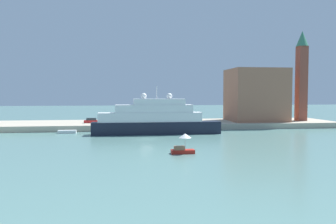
{
  "coord_description": "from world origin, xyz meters",
  "views": [
    {
      "loc": [
        -4.81,
        -69.47,
        9.44
      ],
      "look_at": [
        5.16,
        6.0,
        5.28
      ],
      "focal_mm": 36.44,
      "sensor_mm": 36.0,
      "label": 1
    }
  ],
  "objects": [
    {
      "name": "bell_tower",
      "position": [
        46.71,
        23.92,
        15.59
      ],
      "size": [
        3.44,
        3.44,
        25.96
      ],
      "color": "brown",
      "rests_on": "quay_dock"
    },
    {
      "name": "small_motorboat",
      "position": [
        4.5,
        -17.14,
        1.32
      ],
      "size": [
        3.66,
        1.95,
        3.16
      ],
      "color": "#B22319",
      "rests_on": "ground"
    },
    {
      "name": "work_barge",
      "position": [
        -18.04,
        13.51,
        0.35
      ],
      "size": [
        4.22,
        1.43,
        0.71
      ],
      "primitive_type": "cube",
      "color": "silver",
      "rests_on": "ground"
    },
    {
      "name": "harbor_building",
      "position": [
        33.39,
        25.18,
        8.99
      ],
      "size": [
        15.42,
        13.44,
        15.0
      ],
      "primitive_type": "cube",
      "color": "#9E664C",
      "rests_on": "quay_dock"
    },
    {
      "name": "ground",
      "position": [
        0.0,
        0.0,
        0.0
      ],
      "size": [
        400.0,
        400.0,
        0.0
      ],
      "primitive_type": "plane",
      "color": "slate"
    },
    {
      "name": "mooring_bollard",
      "position": [
        0.78,
        17.02,
        1.82
      ],
      "size": [
        0.54,
        0.54,
        0.67
      ],
      "primitive_type": "cylinder",
      "color": "black",
      "rests_on": "quay_dock"
    },
    {
      "name": "quay_dock",
      "position": [
        0.0,
        25.69,
        0.74
      ],
      "size": [
        110.0,
        19.38,
        1.49
      ],
      "primitive_type": "cube",
      "color": "#ADA38E",
      "rests_on": "ground"
    },
    {
      "name": "large_yacht",
      "position": [
        2.44,
        8.86,
        3.31
      ],
      "size": [
        29.72,
        3.68,
        11.15
      ],
      "color": "black",
      "rests_on": "ground"
    },
    {
      "name": "parked_car",
      "position": [
        -13.17,
        24.18,
        2.06
      ],
      "size": [
        4.3,
        1.67,
        1.34
      ],
      "color": "#B21E1E",
      "rests_on": "quay_dock"
    },
    {
      "name": "person_figure",
      "position": [
        -7.19,
        19.03,
        2.28
      ],
      "size": [
        0.36,
        0.36,
        1.71
      ],
      "color": "#4C4C4C",
      "rests_on": "quay_dock"
    }
  ]
}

